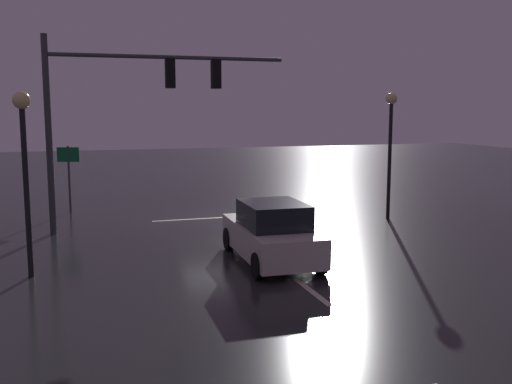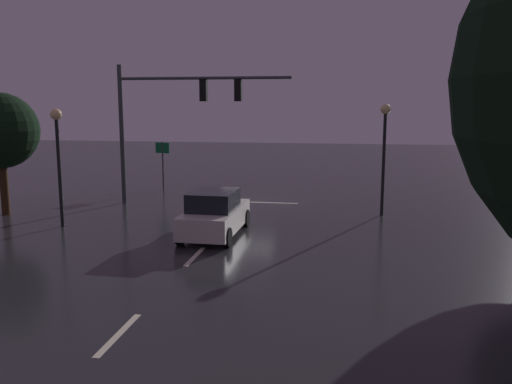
{
  "view_description": "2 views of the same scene",
  "coord_description": "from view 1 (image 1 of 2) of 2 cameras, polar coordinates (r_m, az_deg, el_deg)",
  "views": [
    {
      "loc": [
        5.16,
        22.3,
        4.26
      ],
      "look_at": [
        -0.16,
        5.05,
        1.68
      ],
      "focal_mm": 41.05,
      "sensor_mm": 36.0,
      "label": 1
    },
    {
      "loc": [
        -4.66,
        26.21,
        4.89
      ],
      "look_at": [
        -1.04,
        4.15,
        1.18
      ],
      "focal_mm": 37.68,
      "sensor_mm": 36.0,
      "label": 2
    }
  ],
  "objects": [
    {
      "name": "ground_plane",
      "position": [
        23.28,
        -4.05,
        -2.42
      ],
      "size": [
        80.0,
        80.0,
        0.0
      ],
      "primitive_type": "plane",
      "color": "#232326"
    },
    {
      "name": "traffic_signal_assembly",
      "position": [
        20.94,
        -12.29,
        9.13
      ],
      "size": [
        8.36,
        0.47,
        6.69
      ],
      "color": "#383A3D",
      "rests_on": "ground_plane"
    },
    {
      "name": "lane_dash_far",
      "position": [
        19.48,
        -1.36,
        -4.47
      ],
      "size": [
        0.16,
        2.2,
        0.01
      ],
      "primitive_type": "cube",
      "rotation": [
        0.0,
        0.0,
        1.57
      ],
      "color": "beige",
      "rests_on": "ground_plane"
    },
    {
      "name": "lane_dash_mid",
      "position": [
        14.0,
        5.43,
        -9.59
      ],
      "size": [
        0.16,
        2.2,
        0.01
      ],
      "primitive_type": "cube",
      "rotation": [
        0.0,
        0.0,
        1.57
      ],
      "color": "beige",
      "rests_on": "ground_plane"
    },
    {
      "name": "stop_bar",
      "position": [
        23.04,
        -3.9,
        -2.52
      ],
      "size": [
        5.0,
        0.16,
        0.01
      ],
      "primitive_type": "cube",
      "color": "beige",
      "rests_on": "ground_plane"
    },
    {
      "name": "car_approaching",
      "position": [
        16.37,
        1.53,
        -4.07
      ],
      "size": [
        1.97,
        4.4,
        1.7
      ],
      "color": "silver",
      "rests_on": "ground_plane"
    },
    {
      "name": "street_lamp_left_kerb",
      "position": [
        23.06,
        12.97,
        5.84
      ],
      "size": [
        0.44,
        0.44,
        4.85
      ],
      "color": "black",
      "rests_on": "ground_plane"
    },
    {
      "name": "street_lamp_right_kerb",
      "position": [
        15.61,
        -21.66,
        4.07
      ],
      "size": [
        0.44,
        0.44,
        4.68
      ],
      "color": "black",
      "rests_on": "ground_plane"
    },
    {
      "name": "route_sign",
      "position": [
        25.25,
        -17.8,
        2.56
      ],
      "size": [
        0.88,
        0.31,
        2.74
      ],
      "color": "#383A3D",
      "rests_on": "ground_plane"
    }
  ]
}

